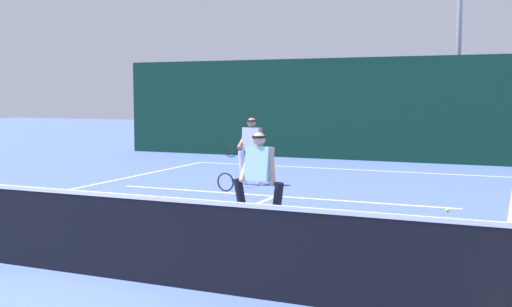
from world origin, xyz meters
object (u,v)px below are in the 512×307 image
Objects in this scene: player_far at (251,148)px; tennis_ball at (447,210)px; light_pole at (460,16)px; player_near at (258,177)px.

tennis_ball is at bearing 157.58° from player_far.
player_far reaches higher than tennis_ball.
light_pole is (-0.86, 10.10, 4.76)m from tennis_ball.
player_near is 23.94× the size of tennis_ball.
player_near is at bearing 113.15° from player_far.
player_far is at bearing -60.80° from player_near.
light_pole reaches higher than player_far.
player_near is 0.97× the size of player_far.
player_far is 5.17m from tennis_ball.
player_near is 13.61m from light_pole.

